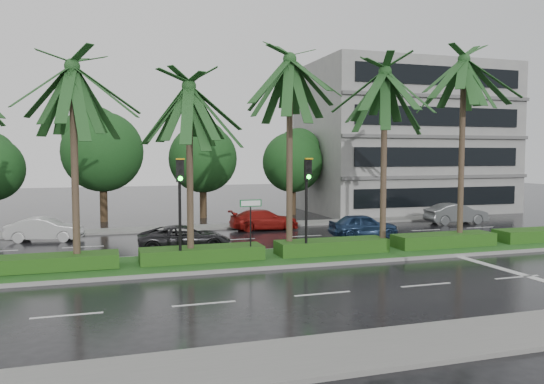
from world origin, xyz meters
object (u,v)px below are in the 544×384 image
object	(u,v)px
car_white	(45,229)
car_red	(264,220)
signal_median_left	(180,196)
street_sign	(251,214)
car_grey	(456,214)
car_darkgrey	(185,238)
car_blue	(363,225)

from	to	relation	value
car_white	car_red	xyz separation A→B (m)	(12.53, 0.62, -0.01)
car_white	car_red	bearing A→B (deg)	-76.76
signal_median_left	street_sign	bearing A→B (deg)	3.47
car_grey	car_darkgrey	bearing A→B (deg)	107.63
car_red	car_blue	world-z (taller)	car_blue
car_red	street_sign	bearing A→B (deg)	160.65
street_sign	car_grey	xyz separation A→B (m)	(16.71, 8.56, -1.44)
car_darkgrey	car_grey	distance (m)	19.52
car_white	car_red	distance (m)	12.55
car_white	car_blue	distance (m)	17.47
signal_median_left	car_blue	xyz separation A→B (m)	(11.01, 5.40, -2.34)
car_red	car_blue	distance (m)	6.36
car_blue	car_grey	size ratio (longest dim) A/B	0.93
car_darkgrey	car_blue	bearing A→B (deg)	-80.52
car_darkgrey	car_red	world-z (taller)	car_red
car_grey	street_sign	bearing A→B (deg)	121.09
car_white	car_grey	world-z (taller)	car_grey
car_red	car_blue	size ratio (longest dim) A/B	1.12
car_red	car_blue	bearing A→B (deg)	-134.42
car_darkgrey	signal_median_left	bearing A→B (deg)	172.21
street_sign	car_darkgrey	bearing A→B (deg)	119.71
signal_median_left	street_sign	distance (m)	3.13
street_sign	car_grey	size ratio (longest dim) A/B	0.62
signal_median_left	car_darkgrey	size ratio (longest dim) A/B	0.98
signal_median_left	car_darkgrey	xyz separation A→B (m)	(0.75, 4.13, -2.38)
car_red	car_grey	xyz separation A→B (m)	(13.20, -1.14, 0.06)
car_red	signal_median_left	bearing A→B (deg)	147.17
car_white	car_red	world-z (taller)	car_white
street_sign	car_white	xyz separation A→B (m)	(-9.03, 9.09, -1.48)
car_blue	car_grey	bearing A→B (deg)	-63.96
car_blue	car_darkgrey	bearing A→B (deg)	102.02
car_red	car_grey	distance (m)	13.25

